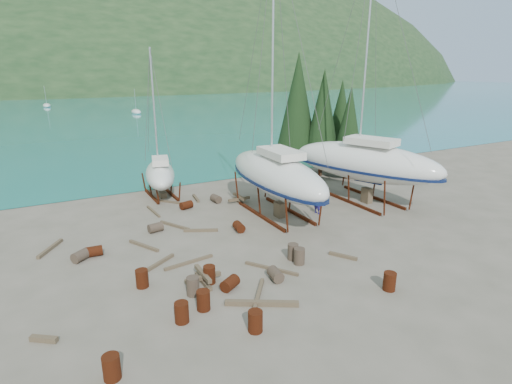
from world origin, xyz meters
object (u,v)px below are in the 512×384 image
large_sailboat_near (276,174)px  worker (318,202)px  large_sailboat_far (364,161)px  small_sailboat_shore (160,174)px

large_sailboat_near → worker: bearing=-22.2°
large_sailboat_near → large_sailboat_far: size_ratio=0.96×
small_sailboat_shore → worker: size_ratio=6.56×
large_sailboat_near → small_sailboat_shore: 10.06m
small_sailboat_shore → large_sailboat_near: bearing=-40.4°
worker → large_sailboat_far: bearing=-92.3°
small_sailboat_shore → worker: small_sailboat_shore is taller
small_sailboat_shore → worker: bearing=-33.7°
large_sailboat_far → small_sailboat_shore: size_ratio=1.68×
large_sailboat_near → worker: size_ratio=10.53×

